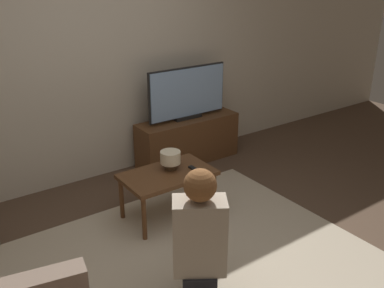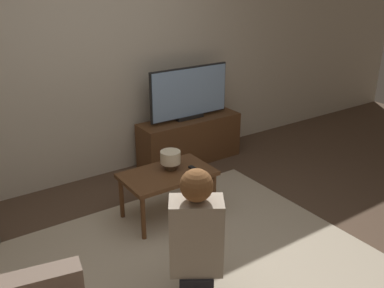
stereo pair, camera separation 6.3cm
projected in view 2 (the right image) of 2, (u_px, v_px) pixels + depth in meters
The scene contains 9 objects.
ground_plane at pixel (199, 267), 3.24m from camera, with size 10.00×10.00×0.00m, color brown.
wall_back at pixel (88, 56), 4.22m from camera, with size 10.00×0.06×2.60m.
rug at pixel (199, 266), 3.24m from camera, with size 2.57×2.30×0.02m.
tv_stand at pixel (190, 140), 4.94m from camera, with size 1.21×0.36×0.52m.
tv at pixel (189, 93), 4.73m from camera, with size 0.99×0.08×0.59m.
coffee_table at pixel (168, 178), 3.76m from camera, with size 0.80×0.49×0.44m.
person_kneeling at pixel (196, 241), 2.70m from camera, with size 0.66×0.84×0.98m.
table_lamp at pixel (170, 158), 3.77m from camera, with size 0.18×0.18×0.17m.
remote at pixel (195, 169), 3.78m from camera, with size 0.04×0.15×0.02m.
Camera 2 is at (-1.53, -2.16, 2.09)m, focal length 40.00 mm.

